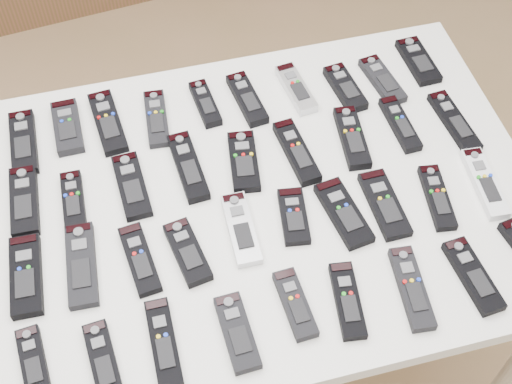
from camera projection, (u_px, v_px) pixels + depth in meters
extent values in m
plane|color=olive|center=(219.00, 314.00, 2.27)|extent=(4.00, 4.00, 0.00)
cube|color=white|center=(256.00, 203.00, 1.59)|extent=(1.25, 0.88, 0.04)
cylinder|color=beige|center=(33.00, 216.00, 2.04)|extent=(0.04, 0.04, 0.74)
cylinder|color=beige|center=(402.00, 141.00, 2.21)|extent=(0.04, 0.04, 0.74)
cube|color=black|center=(24.00, 143.00, 1.65)|extent=(0.06, 0.18, 0.02)
cube|color=black|center=(67.00, 127.00, 1.68)|extent=(0.06, 0.16, 0.02)
cube|color=black|center=(108.00, 122.00, 1.69)|extent=(0.07, 0.20, 0.02)
cube|color=black|center=(157.00, 119.00, 1.70)|extent=(0.06, 0.17, 0.02)
cube|color=black|center=(205.00, 104.00, 1.73)|extent=(0.06, 0.15, 0.02)
cube|color=black|center=(247.00, 99.00, 1.74)|extent=(0.07, 0.17, 0.02)
cube|color=#B7B7BC|center=(296.00, 89.00, 1.76)|extent=(0.07, 0.17, 0.02)
cube|color=black|center=(345.00, 88.00, 1.76)|extent=(0.07, 0.16, 0.02)
cube|color=black|center=(382.00, 80.00, 1.78)|extent=(0.07, 0.17, 0.02)
cube|color=black|center=(418.00, 61.00, 1.82)|extent=(0.07, 0.16, 0.02)
cube|color=black|center=(24.00, 201.00, 1.56)|extent=(0.06, 0.18, 0.02)
cube|color=black|center=(73.00, 201.00, 1.56)|extent=(0.05, 0.15, 0.02)
cube|color=black|center=(132.00, 186.00, 1.58)|extent=(0.07, 0.18, 0.02)
cube|color=black|center=(188.00, 167.00, 1.61)|extent=(0.06, 0.19, 0.02)
cube|color=black|center=(244.00, 162.00, 1.62)|extent=(0.08, 0.17, 0.02)
cube|color=black|center=(297.00, 152.00, 1.64)|extent=(0.07, 0.19, 0.02)
cube|color=black|center=(352.00, 138.00, 1.66)|extent=(0.07, 0.18, 0.02)
cube|color=black|center=(400.00, 124.00, 1.69)|extent=(0.05, 0.17, 0.02)
cube|color=black|center=(454.00, 122.00, 1.69)|extent=(0.06, 0.19, 0.02)
cube|color=black|center=(26.00, 276.00, 1.45)|extent=(0.07, 0.19, 0.02)
cube|color=black|center=(82.00, 265.00, 1.46)|extent=(0.07, 0.20, 0.02)
cube|color=black|center=(140.00, 259.00, 1.47)|extent=(0.07, 0.17, 0.02)
cube|color=black|center=(188.00, 252.00, 1.48)|extent=(0.08, 0.16, 0.02)
cube|color=#B7B7BC|center=(241.00, 229.00, 1.52)|extent=(0.06, 0.18, 0.02)
cube|color=black|center=(294.00, 216.00, 1.53)|extent=(0.07, 0.15, 0.02)
cube|color=black|center=(344.00, 213.00, 1.54)|extent=(0.09, 0.18, 0.02)
cube|color=black|center=(384.00, 204.00, 1.55)|extent=(0.06, 0.18, 0.02)
cube|color=black|center=(437.00, 197.00, 1.56)|extent=(0.07, 0.17, 0.02)
cube|color=silver|center=(485.00, 183.00, 1.59)|extent=(0.06, 0.19, 0.02)
cube|color=black|center=(33.00, 363.00, 1.34)|extent=(0.06, 0.15, 0.02)
cube|color=black|center=(103.00, 362.00, 1.34)|extent=(0.06, 0.17, 0.02)
cube|color=black|center=(164.00, 343.00, 1.36)|extent=(0.05, 0.18, 0.02)
cube|color=black|center=(237.00, 332.00, 1.37)|extent=(0.06, 0.16, 0.02)
cube|color=black|center=(295.00, 304.00, 1.41)|extent=(0.05, 0.15, 0.02)
cube|color=black|center=(347.00, 300.00, 1.41)|extent=(0.07, 0.17, 0.02)
cube|color=black|center=(412.00, 288.00, 1.43)|extent=(0.07, 0.19, 0.02)
cube|color=black|center=(473.00, 276.00, 1.45)|extent=(0.07, 0.18, 0.02)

